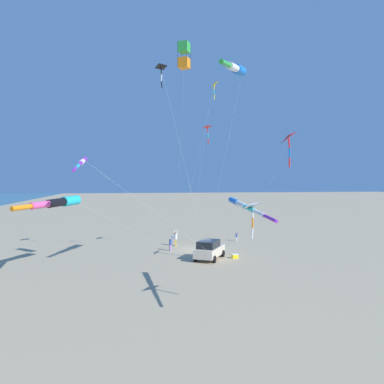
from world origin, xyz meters
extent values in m
plane|color=tan|center=(0.00, 0.00, 0.00)|extent=(600.00, 600.00, 0.00)
cube|color=beige|center=(-0.25, -4.79, 0.75)|extent=(4.02, 4.57, 0.84)
cube|color=black|center=(-0.45, -5.07, 1.51)|extent=(2.83, 3.04, 0.68)
cylinder|color=black|center=(-0.14, -3.07, 0.33)|extent=(0.57, 0.66, 0.66)
cylinder|color=black|center=(1.36, -4.15, 0.33)|extent=(0.57, 0.66, 0.66)
cylinder|color=black|center=(-1.85, -5.44, 0.33)|extent=(0.57, 0.66, 0.66)
cylinder|color=black|center=(-0.35, -6.52, 0.33)|extent=(0.57, 0.66, 0.66)
cube|color=yellow|center=(2.26, -5.11, 0.18)|extent=(0.60, 0.40, 0.36)
cube|color=white|center=(2.26, -5.11, 0.39)|extent=(0.62, 0.42, 0.06)
cube|color=gold|center=(-1.92, 3.18, 0.38)|extent=(0.22, 0.33, 0.77)
cylinder|color=silver|center=(-1.92, 3.18, 1.09)|extent=(0.42, 0.42, 0.64)
sphere|color=#A37551|center=(-1.92, 3.18, 1.53)|extent=(0.24, 0.24, 0.24)
cylinder|color=silver|center=(-2.04, 3.37, 1.57)|extent=(0.18, 0.40, 0.48)
cylinder|color=silver|center=(-1.73, 3.30, 1.57)|extent=(0.18, 0.40, 0.48)
cube|color=silver|center=(6.38, 4.62, 0.26)|extent=(0.21, 0.22, 0.52)
cylinder|color=#335199|center=(6.38, 4.62, 0.73)|extent=(0.33, 0.33, 0.43)
sphere|color=beige|center=(6.38, 4.62, 1.03)|extent=(0.16, 0.16, 0.16)
cylinder|color=#335199|center=(6.37, 4.76, 1.05)|extent=(0.22, 0.24, 0.32)
cylinder|color=#335199|center=(6.53, 4.62, 1.05)|extent=(0.22, 0.24, 0.32)
cube|color=#8E6B9E|center=(-3.09, 0.37, 0.34)|extent=(0.29, 0.23, 0.67)
cylinder|color=#335199|center=(-3.09, 0.37, 0.95)|extent=(0.41, 0.41, 0.55)
sphere|color=tan|center=(-3.09, 0.37, 1.33)|extent=(0.21, 0.21, 0.21)
cylinder|color=#335199|center=(-3.02, 0.56, 1.37)|extent=(0.34, 0.22, 0.42)
cylinder|color=#335199|center=(-2.91, 0.31, 1.37)|extent=(0.34, 0.22, 0.42)
cube|color=green|center=(-4.39, -11.49, 17.42)|extent=(1.03, 1.03, 0.73)
cube|color=orange|center=(-4.39, -11.49, 16.25)|extent=(1.03, 1.03, 0.73)
cylinder|color=black|center=(-4.32, -12.00, 16.84)|extent=(0.02, 0.02, 1.90)
cylinder|color=black|center=(-3.88, -11.42, 16.84)|extent=(0.02, 0.02, 1.90)
cylinder|color=black|center=(-4.90, -11.56, 16.84)|extent=(0.02, 0.02, 1.90)
cylinder|color=black|center=(-4.46, -10.97, 16.84)|extent=(0.02, 0.02, 1.90)
cylinder|color=white|center=(-3.13, -4.07, 7.94)|extent=(2.52, 14.84, 15.89)
pyramid|color=white|center=(-2.10, -18.57, 6.06)|extent=(1.59, 1.50, 0.45)
cylinder|color=black|center=(-2.08, -18.59, 5.98)|extent=(0.71, 0.92, 0.44)
cylinder|color=white|center=(-2.09, -18.61, 5.62)|extent=(0.14, 0.17, 0.61)
cylinder|color=orange|center=(-2.10, -18.62, 5.02)|extent=(0.14, 0.15, 0.61)
cylinder|color=white|center=(-2.11, -18.60, 4.42)|extent=(0.17, 0.16, 0.61)
cylinder|color=white|center=(1.07, -13.25, 2.97)|extent=(6.31, 10.68, 5.94)
cylinder|color=purple|center=(-11.63, -10.30, 8.99)|extent=(0.46, 1.29, 0.60)
cylinder|color=white|center=(-11.70, -11.49, 8.77)|extent=(0.41, 1.27, 0.55)
cylinder|color=purple|center=(-11.77, -12.69, 8.55)|extent=(0.36, 1.26, 0.50)
cylinder|color=#1EB7C6|center=(-11.85, -13.88, 8.33)|extent=(0.30, 1.25, 0.44)
cylinder|color=purple|center=(-11.92, -15.07, 8.10)|extent=(0.25, 1.23, 0.39)
cylinder|color=white|center=(-5.56, -8.28, 4.51)|extent=(12.07, 2.86, 9.01)
cylinder|color=blue|center=(-1.84, -15.18, 6.09)|extent=(0.50, 1.57, 0.51)
cylinder|color=white|center=(-1.97, -16.69, 5.95)|extent=(0.45, 1.56, 0.46)
cylinder|color=#1EB7C6|center=(-2.10, -18.19, 5.81)|extent=(0.40, 1.55, 0.41)
cylinder|color=white|center=(-2.23, -19.70, 5.66)|extent=(0.35, 1.55, 0.36)
cylinder|color=purple|center=(-2.36, -21.20, 5.52)|extent=(0.30, 1.54, 0.31)
cylinder|color=white|center=(-0.38, -10.21, 3.04)|extent=(2.81, 8.44, 6.08)
pyramid|color=black|center=(-4.97, -4.54, 18.33)|extent=(1.37, 1.61, 0.31)
cylinder|color=black|center=(-4.95, -4.54, 18.25)|extent=(1.13, 0.49, 0.23)
cylinder|color=black|center=(-4.92, -4.53, 17.87)|extent=(0.19, 0.15, 0.63)
cylinder|color=white|center=(-4.90, -4.49, 17.26)|extent=(0.14, 0.17, 0.63)
cylinder|color=black|center=(-4.88, -4.45, 16.64)|extent=(0.19, 0.15, 0.63)
cylinder|color=white|center=(-2.40, -3.46, 9.10)|extent=(5.11, 2.17, 18.20)
pyramid|color=red|center=(4.56, -11.00, 11.22)|extent=(1.65, 2.03, 0.87)
cylinder|color=black|center=(4.62, -11.03, 11.13)|extent=(1.17, 0.53, 0.99)
cylinder|color=red|center=(4.66, -11.02, 10.65)|extent=(0.23, 0.15, 0.81)
cylinder|color=blue|center=(4.73, -10.98, 9.86)|extent=(0.21, 0.24, 0.81)
cylinder|color=red|center=(4.76, -10.92, 9.07)|extent=(0.17, 0.20, 0.80)
cylinder|color=white|center=(3.82, -7.97, 5.54)|extent=(1.61, 6.11, 11.07)
cylinder|color=blue|center=(0.50, -10.34, 16.52)|extent=(1.96, 2.36, 1.19)
cylinder|color=white|center=(-0.77, -12.15, 16.07)|extent=(1.77, 2.21, 0.99)
cylinder|color=green|center=(-2.03, -13.95, 15.61)|extent=(1.58, 2.06, 0.79)
cylinder|color=white|center=(0.37, -6.53, 8.28)|extent=(1.53, 5.82, 16.56)
pyramid|color=red|center=(0.60, -1.21, 13.52)|extent=(1.24, 1.50, 0.30)
cylinder|color=black|center=(0.61, -1.21, 13.45)|extent=(1.08, 0.41, 0.23)
cylinder|color=red|center=(0.64, -1.22, 13.10)|extent=(0.17, 0.13, 0.59)
cylinder|color=#1EB7C6|center=(0.69, -1.24, 12.52)|extent=(0.15, 0.14, 0.58)
cylinder|color=red|center=(0.72, -1.22, 11.94)|extent=(0.16, 0.19, 0.59)
cylinder|color=white|center=(0.23, 1.06, 6.70)|extent=(0.78, 4.56, 13.40)
cylinder|color=#1EB7C6|center=(-13.08, -3.94, 5.77)|extent=(1.77, 2.00, 0.96)
cylinder|color=black|center=(-14.13, -5.40, 5.67)|extent=(1.64, 1.90, 0.80)
cylinder|color=#EF4C93|center=(-15.17, -6.85, 5.58)|extent=(1.51, 1.80, 0.64)
cylinder|color=orange|center=(-16.21, -8.31, 5.48)|extent=(1.37, 1.70, 0.48)
cylinder|color=white|center=(-7.95, -0.43, 2.80)|extent=(9.23, 5.57, 5.61)
pyramid|color=yellow|center=(-0.23, -6.15, 16.60)|extent=(0.72, 1.08, 0.49)
cylinder|color=black|center=(-0.20, -6.15, 16.55)|extent=(0.76, 0.11, 0.55)
cylinder|color=yellow|center=(-0.23, -6.13, 16.27)|extent=(0.15, 0.14, 0.47)
cylinder|color=#1EB7C6|center=(-0.23, -6.10, 15.81)|extent=(0.15, 0.14, 0.47)
cylinder|color=yellow|center=(-0.22, -6.07, 15.35)|extent=(0.12, 0.11, 0.47)
cylinder|color=white|center=(-1.23, -2.53, 8.26)|extent=(2.06, 7.25, 16.51)
camera|label=1|loc=(-10.38, -36.58, 7.13)|focal=32.22mm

